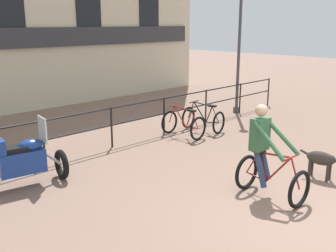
# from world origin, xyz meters

# --- Properties ---
(ground_plane) EXTENTS (60.00, 60.00, 0.00)m
(ground_plane) POSITION_xyz_m (0.00, 0.00, 0.00)
(ground_plane) COLOR #846656
(canal_railing) EXTENTS (15.05, 0.05, 1.05)m
(canal_railing) POSITION_xyz_m (-0.00, 5.20, 0.71)
(canal_railing) COLOR black
(canal_railing) RESTS_ON ground_plane
(cyclist_with_bike) EXTENTS (0.72, 1.19, 1.70)m
(cyclist_with_bike) POSITION_xyz_m (0.22, 0.83, 0.76)
(cyclist_with_bike) COLOR black
(cyclist_with_bike) RESTS_ON ground_plane
(dog) EXTENTS (0.29, 0.99, 0.62)m
(dog) POSITION_xyz_m (1.73, 0.40, 0.44)
(dog) COLOR #332D28
(dog) RESTS_ON ground_plane
(parked_motorcycle) EXTENTS (1.75, 0.89, 1.35)m
(parked_motorcycle) POSITION_xyz_m (-2.80, 4.33, 0.56)
(parked_motorcycle) COLOR black
(parked_motorcycle) RESTS_ON ground_plane
(parked_bicycle_near_lamp) EXTENTS (0.71, 1.14, 0.86)m
(parked_bicycle_near_lamp) POSITION_xyz_m (1.99, 4.54, 0.36)
(parked_bicycle_near_lamp) COLOR black
(parked_bicycle_near_lamp) RESTS_ON ground_plane
(parked_bicycle_mid_left) EXTENTS (0.81, 1.19, 0.86)m
(parked_bicycle_mid_left) POSITION_xyz_m (2.85, 4.54, 0.36)
(parked_bicycle_mid_left) COLOR black
(parked_bicycle_mid_left) RESTS_ON ground_plane
(street_lamp) EXTENTS (0.28, 0.28, 4.35)m
(street_lamp) POSITION_xyz_m (5.60, 5.32, 2.44)
(street_lamp) COLOR #424247
(street_lamp) RESTS_ON ground_plane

